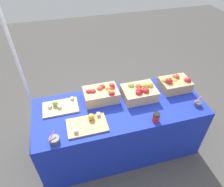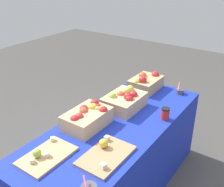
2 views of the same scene
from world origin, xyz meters
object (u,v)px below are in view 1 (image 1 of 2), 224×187
(apple_crate_left, at_px, (174,84))
(apple_crate_middle, at_px, (140,92))
(sample_bowl_near, at_px, (55,140))
(apple_crate_right, at_px, (102,94))
(cutting_board_back, at_px, (60,107))
(coffee_cup, at_px, (156,117))
(cutting_board_front, at_px, (88,124))
(sample_bowl_mid, at_px, (198,104))
(tent_pole, at_px, (22,75))

(apple_crate_left, bearing_deg, apple_crate_middle, -175.00)
(apple_crate_middle, bearing_deg, sample_bowl_near, -158.67)
(apple_crate_right, bearing_deg, cutting_board_back, -178.01)
(apple_crate_left, height_order, apple_crate_middle, apple_crate_left)
(apple_crate_right, height_order, coffee_cup, apple_crate_right)
(cutting_board_front, relative_size, cutting_board_back, 1.05)
(apple_crate_middle, distance_m, sample_bowl_near, 1.06)
(sample_bowl_mid, distance_m, tent_pole, 2.01)
(apple_crate_middle, relative_size, sample_bowl_mid, 3.51)
(cutting_board_back, distance_m, tent_pole, 0.58)
(apple_crate_left, distance_m, cutting_board_back, 1.37)
(cutting_board_back, bearing_deg, tent_pole, 132.30)
(cutting_board_back, relative_size, sample_bowl_near, 3.64)
(sample_bowl_mid, height_order, tent_pole, tent_pole)
(apple_crate_right, bearing_deg, cutting_board_front, -123.96)
(sample_bowl_mid, bearing_deg, apple_crate_middle, 152.48)
(cutting_board_front, distance_m, sample_bowl_near, 0.35)
(apple_crate_middle, height_order, sample_bowl_mid, apple_crate_middle)
(apple_crate_left, relative_size, coffee_cup, 3.34)
(tent_pole, bearing_deg, apple_crate_left, -13.70)
(sample_bowl_mid, bearing_deg, apple_crate_left, 108.34)
(cutting_board_back, relative_size, tent_pole, 0.19)
(cutting_board_back, bearing_deg, coffee_cup, -26.06)
(sample_bowl_near, bearing_deg, apple_crate_middle, 21.33)
(sample_bowl_mid, distance_m, coffee_cup, 0.56)
(sample_bowl_near, bearing_deg, apple_crate_right, 39.67)
(apple_crate_right, xyz_separation_m, cutting_board_back, (-0.48, -0.02, -0.07))
(cutting_board_front, distance_m, sample_bowl_mid, 1.23)
(tent_pole, bearing_deg, sample_bowl_near, -71.60)
(apple_crate_left, relative_size, apple_crate_middle, 0.92)
(sample_bowl_mid, bearing_deg, tent_pole, 157.51)
(cutting_board_back, distance_m, sample_bowl_near, 0.46)
(tent_pole, bearing_deg, cutting_board_front, -49.86)
(sample_bowl_near, height_order, sample_bowl_mid, sample_bowl_mid)
(apple_crate_left, height_order, coffee_cup, apple_crate_left)
(apple_crate_middle, xyz_separation_m, cutting_board_back, (-0.90, 0.06, -0.06))
(apple_crate_right, height_order, sample_bowl_near, apple_crate_right)
(tent_pole, bearing_deg, coffee_cup, -33.41)
(coffee_cup, bearing_deg, apple_crate_middle, 94.16)
(apple_crate_left, distance_m, sample_bowl_near, 1.51)
(cutting_board_back, bearing_deg, apple_crate_left, -1.01)
(sample_bowl_near, distance_m, sample_bowl_mid, 1.56)
(apple_crate_left, height_order, apple_crate_right, apple_crate_left)
(sample_bowl_near, bearing_deg, coffee_cup, -0.39)
(apple_crate_left, distance_m, apple_crate_middle, 0.47)
(apple_crate_left, relative_size, cutting_board_back, 0.92)
(cutting_board_back, height_order, sample_bowl_near, sample_bowl_near)
(sample_bowl_mid, bearing_deg, cutting_board_front, 178.22)
(sample_bowl_near, bearing_deg, tent_pole, 108.40)
(sample_bowl_mid, bearing_deg, apple_crate_right, 159.08)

